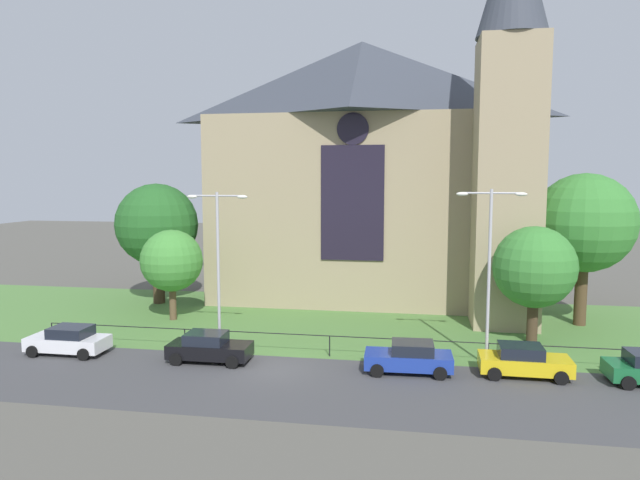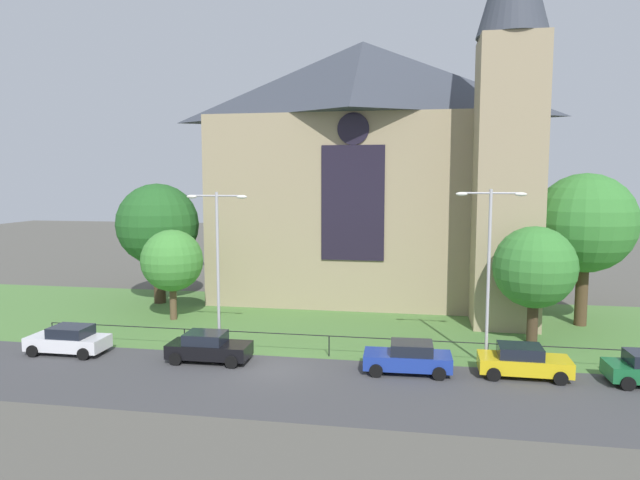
# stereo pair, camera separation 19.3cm
# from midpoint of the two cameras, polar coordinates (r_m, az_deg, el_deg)

# --- Properties ---
(ground) EXTENTS (160.00, 160.00, 0.00)m
(ground) POSITION_cam_midpoint_polar(r_m,az_deg,el_deg) (38.41, -0.77, -8.00)
(ground) COLOR #56544C
(road_asphalt) EXTENTS (120.00, 8.00, 0.01)m
(road_asphalt) POSITION_cam_midpoint_polar(r_m,az_deg,el_deg) (27.22, -5.65, -14.02)
(road_asphalt) COLOR #424244
(road_asphalt) RESTS_ON ground
(grass_verge) EXTENTS (120.00, 20.00, 0.01)m
(grass_verge) POSITION_cam_midpoint_polar(r_m,az_deg,el_deg) (36.51, -1.37, -8.75)
(grass_verge) COLOR #517F3D
(grass_verge) RESTS_ON ground
(church_building) EXTENTS (23.20, 16.20, 26.00)m
(church_building) POSITION_cam_midpoint_polar(r_m,az_deg,el_deg) (45.05, 5.24, 7.23)
(church_building) COLOR tan
(church_building) RESTS_ON ground
(iron_railing) EXTENTS (32.56, 0.07, 1.13)m
(iron_railing) POSITION_cam_midpoint_polar(r_m,az_deg,el_deg) (30.62, 1.10, -9.79)
(iron_railing) COLOR black
(iron_railing) RESTS_ON ground
(tree_right_near) EXTENTS (4.67, 4.67, 6.72)m
(tree_right_near) POSITION_cam_midpoint_polar(r_m,az_deg,el_deg) (34.68, 20.80, -2.59)
(tree_right_near) COLOR #423021
(tree_right_near) RESTS_ON ground
(tree_right_far) EXTENTS (6.29, 6.29, 9.75)m
(tree_right_far) POSITION_cam_midpoint_polar(r_m,az_deg,el_deg) (39.80, 25.07, 1.50)
(tree_right_far) COLOR #4C3823
(tree_right_far) RESTS_ON ground
(tree_left_far) EXTENTS (6.10, 6.10, 9.05)m
(tree_left_far) POSITION_cam_midpoint_polar(r_m,az_deg,el_deg) (44.47, -15.77, 1.46)
(tree_left_far) COLOR #423021
(tree_left_far) RESTS_ON ground
(tree_left_near) EXTENTS (4.11, 4.11, 6.04)m
(tree_left_near) POSITION_cam_midpoint_polar(r_m,az_deg,el_deg) (39.11, -14.43, -2.02)
(tree_left_near) COLOR brown
(tree_left_near) RESTS_ON ground
(streetlamp_near) EXTENTS (3.37, 0.26, 8.68)m
(streetlamp_near) POSITION_cam_midpoint_polar(r_m,az_deg,el_deg) (31.12, -10.02, -1.15)
(streetlamp_near) COLOR #B2B2B7
(streetlamp_near) RESTS_ON ground
(streetlamp_far) EXTENTS (3.37, 0.26, 8.88)m
(streetlamp_far) POSITION_cam_midpoint_polar(r_m,az_deg,el_deg) (29.45, 16.71, -1.51)
(streetlamp_far) COLOR #B2B2B7
(streetlamp_far) RESTS_ON ground
(parked_car_white) EXTENTS (4.20, 2.02, 1.51)m
(parked_car_white) POSITION_cam_midpoint_polar(r_m,az_deg,el_deg) (33.92, -23.66, -9.13)
(parked_car_white) COLOR silver
(parked_car_white) RESTS_ON ground
(parked_car_black) EXTENTS (4.22, 2.06, 1.51)m
(parked_car_black) POSITION_cam_midpoint_polar(r_m,az_deg,el_deg) (30.42, -10.89, -10.46)
(parked_car_black) COLOR black
(parked_car_black) RESTS_ON ground
(parked_car_blue) EXTENTS (4.26, 2.13, 1.51)m
(parked_car_blue) POSITION_cam_midpoint_polar(r_m,az_deg,el_deg) (28.56, 9.02, -11.53)
(parked_car_blue) COLOR #1E3899
(parked_car_blue) RESTS_ON ground
(parked_car_yellow) EXTENTS (4.22, 2.06, 1.51)m
(parked_car_yellow) POSITION_cam_midpoint_polar(r_m,az_deg,el_deg) (29.35, 19.79, -11.33)
(parked_car_yellow) COLOR gold
(parked_car_yellow) RESTS_ON ground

